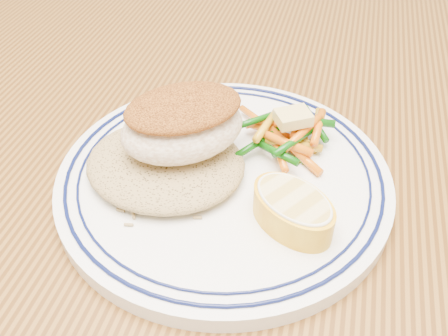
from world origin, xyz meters
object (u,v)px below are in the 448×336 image
dining_table (240,220)px  plate (224,177)px  fish_fillet (183,123)px  vegetable_pile (288,134)px  lemon_wedge (293,209)px  rice_pilaf (165,160)px

dining_table → plate: plate is taller
dining_table → fish_fillet: bearing=-128.9°
dining_table → vegetable_pile: bearing=-0.2°
dining_table → vegetable_pile: vegetable_pile is taller
vegetable_pile → lemon_wedge: same height
vegetable_pile → plate: bearing=-132.9°
dining_table → vegetable_pile: 0.13m
dining_table → fish_fillet: fish_fillet is taller
rice_pilaf → dining_table: bearing=49.3°
plate → vegetable_pile: (0.05, 0.05, 0.02)m
lemon_wedge → plate: bearing=146.0°
vegetable_pile → lemon_wedge: 0.09m
dining_table → lemon_wedge: (0.06, -0.09, 0.13)m
dining_table → plate: bearing=-96.0°
fish_fillet → vegetable_pile: fish_fillet is taller
plate → vegetable_pile: size_ratio=2.78×
lemon_wedge → fish_fillet: bearing=156.0°
dining_table → lemon_wedge: lemon_wedge is taller
dining_table → fish_fillet: 0.17m
rice_pilaf → vegetable_pile: bearing=33.1°
dining_table → rice_pilaf: 0.15m
dining_table → plate: 0.12m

